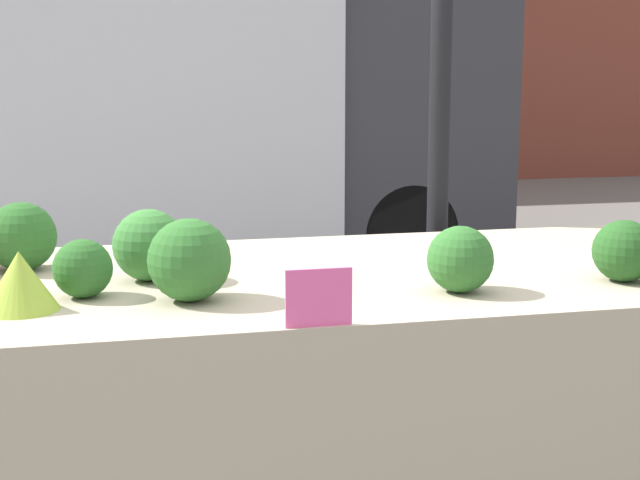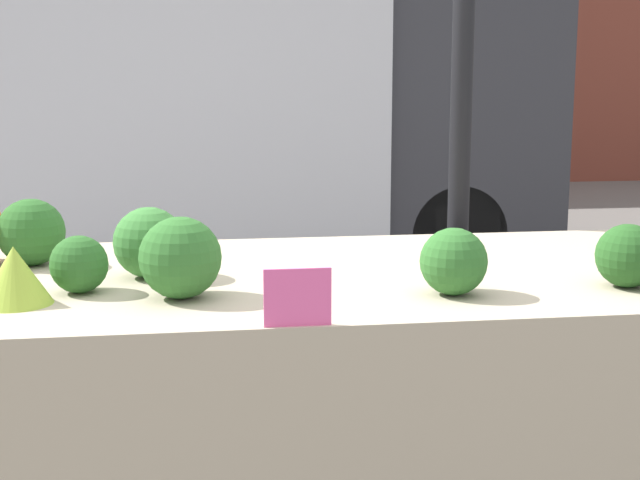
{
  "view_description": "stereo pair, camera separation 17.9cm",
  "coord_description": "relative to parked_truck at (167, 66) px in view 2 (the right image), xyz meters",
  "views": [
    {
      "loc": [
        -0.48,
        -2.08,
        1.34
      ],
      "look_at": [
        0.0,
        0.0,
        0.95
      ],
      "focal_mm": 50.0,
      "sensor_mm": 36.0,
      "label": 1
    },
    {
      "loc": [
        -0.31,
        -2.12,
        1.34
      ],
      "look_at": [
        0.0,
        0.0,
        0.95
      ],
      "focal_mm": 50.0,
      "sensor_mm": 36.0,
      "label": 2
    }
  ],
  "objects": [
    {
      "name": "tent_pole",
      "position": [
        1.02,
        -3.81,
        -0.18
      ],
      "size": [
        0.07,
        0.07,
        2.51
      ],
      "color": "black",
      "rests_on": "ground_plane"
    },
    {
      "name": "parked_truck",
      "position": [
        0.0,
        0.0,
        0.0
      ],
      "size": [
        4.93,
        2.22,
        2.73
      ],
      "color": "silver",
      "rests_on": "ground_plane"
    },
    {
      "name": "market_table",
      "position": [
        0.46,
        -4.55,
        -0.66
      ],
      "size": [
        2.19,
        0.97,
        0.87
      ],
      "color": "tan",
      "rests_on": "ground_plane"
    },
    {
      "name": "romanesco_head",
      "position": [
        -0.22,
        -4.7,
        -0.5
      ],
      "size": [
        0.15,
        0.15,
        0.12
      ],
      "color": "#93B238",
      "rests_on": "market_table"
    },
    {
      "name": "broccoli_head_0",
      "position": [
        0.05,
        -4.47,
        -0.47
      ],
      "size": [
        0.17,
        0.17,
        0.17
      ],
      "color": "#387533",
      "rests_on": "market_table"
    },
    {
      "name": "broccoli_head_1",
      "position": [
        -0.09,
        -4.61,
        -0.49
      ],
      "size": [
        0.13,
        0.13,
        0.13
      ],
      "color": "#285B23",
      "rests_on": "market_table"
    },
    {
      "name": "broccoli_head_2",
      "position": [
        0.72,
        -4.75,
        -0.48
      ],
      "size": [
        0.15,
        0.15,
        0.15
      ],
      "color": "#2D6628",
      "rests_on": "market_table"
    },
    {
      "name": "broccoli_head_3",
      "position": [
        0.13,
        -4.69,
        -0.47
      ],
      "size": [
        0.18,
        0.18,
        0.18
      ],
      "color": "#2D6628",
      "rests_on": "market_table"
    },
    {
      "name": "broccoli_head_5",
      "position": [
        -0.25,
        -4.29,
        -0.47
      ],
      "size": [
        0.17,
        0.17,
        0.17
      ],
      "color": "#285B23",
      "rests_on": "market_table"
    },
    {
      "name": "broccoli_head_6",
      "position": [
        1.13,
        -4.73,
        -0.49
      ],
      "size": [
        0.15,
        0.15,
        0.15
      ],
      "color": "#23511E",
      "rests_on": "market_table"
    },
    {
      "name": "price_sign",
      "position": [
        0.35,
        -4.95,
        -0.5
      ],
      "size": [
        0.13,
        0.01,
        0.11
      ],
      "color": "#F45B9E",
      "rests_on": "market_table"
    }
  ]
}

